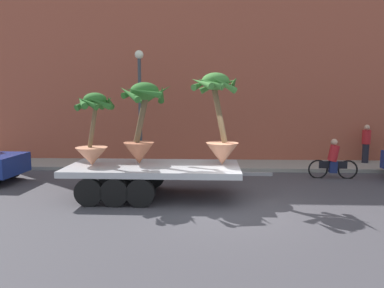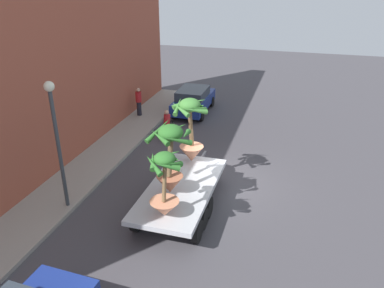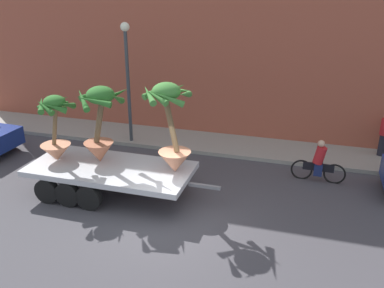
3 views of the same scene
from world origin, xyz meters
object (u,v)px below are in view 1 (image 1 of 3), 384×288
Objects in this scene: potted_palm_rear at (93,132)px; street_lamp at (140,93)px; cyclist at (333,161)px; potted_palm_front at (142,122)px; potted_palm_middle at (219,119)px; pedestrian_near_gate at (366,143)px; flatbed_trailer at (146,172)px.

potted_palm_rear is 0.46× the size of street_lamp.
potted_palm_front is at bearing -159.27° from cyclist.
potted_palm_middle reaches higher than potted_palm_rear.
flatbed_trailer is at bearing -148.69° from pedestrian_near_gate.
cyclist is (8.24, 2.87, -1.34)m from potted_palm_rear.
pedestrian_near_gate reaches higher than flatbed_trailer.
street_lamp is (0.66, 4.21, 1.22)m from potted_palm_rear.
flatbed_trailer is 2.02m from potted_palm_rear.
flatbed_trailer is 10.51m from pedestrian_near_gate.
potted_palm_rear is at bearing -98.88° from street_lamp.
potted_palm_front is 1.48× the size of pedestrian_near_gate.
cyclist is 3.53m from pedestrian_near_gate.
potted_palm_rear is 3.85m from potted_palm_middle.
pedestrian_near_gate is (10.56, 5.50, -0.97)m from potted_palm_rear.
street_lamp is (-0.78, 3.91, 0.94)m from potted_palm_front.
street_lamp is (-0.92, 4.17, 2.48)m from flatbed_trailer.
pedestrian_near_gate is (2.32, 2.63, 0.37)m from cyclist.
potted_palm_front is (-2.38, 0.05, -0.10)m from potted_palm_middle.
potted_palm_front is 0.52× the size of street_lamp.
potted_palm_middle is at bearing 3.71° from potted_palm_rear.
street_lamp is at bearing 101.34° from potted_palm_front.
potted_palm_rear is 1.50m from potted_palm_front.
cyclist is (6.80, 2.57, -1.62)m from potted_palm_front.
flatbed_trailer is at bearing -174.75° from potted_palm_middle.
pedestrian_near_gate is (6.73, 5.25, -1.35)m from potted_palm_middle.
street_lamp is (-9.90, -1.29, 2.19)m from pedestrian_near_gate.
flatbed_trailer is 2.78m from potted_palm_middle.
potted_palm_middle is at bearing -1.24° from potted_palm_front.
flatbed_trailer is 7.23m from cyclist.
cyclist is (6.66, 2.83, -0.09)m from flatbed_trailer.
cyclist is 8.11m from street_lamp.
street_lamp reaches higher than flatbed_trailer.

